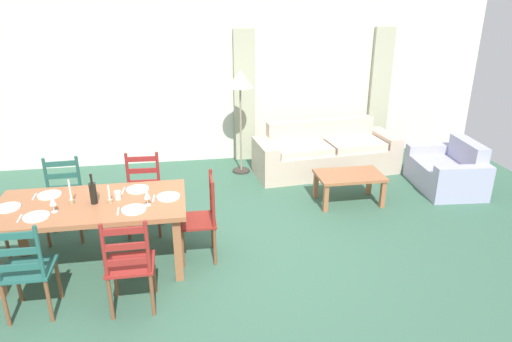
# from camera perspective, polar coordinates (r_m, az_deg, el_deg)

# --- Properties ---
(ground_plane) EXTENTS (9.60, 9.60, 0.02)m
(ground_plane) POSITION_cam_1_polar(r_m,az_deg,el_deg) (5.18, -2.74, -10.70)
(ground_plane) COLOR #365E49
(wall_far) EXTENTS (9.60, 0.16, 2.70)m
(wall_far) POSITION_cam_1_polar(r_m,az_deg,el_deg) (7.80, -5.92, 11.05)
(wall_far) COLOR silver
(wall_far) RESTS_ON ground_plane
(curtain_panel_left) EXTENTS (0.35, 0.08, 2.20)m
(curtain_panel_left) POSITION_cam_1_polar(r_m,az_deg,el_deg) (7.77, -1.45, 9.24)
(curtain_panel_left) COLOR #AEAE90
(curtain_panel_left) RESTS_ON ground_plane
(curtain_panel_right) EXTENTS (0.35, 0.08, 2.20)m
(curtain_panel_right) POSITION_cam_1_polar(r_m,az_deg,el_deg) (8.44, 15.13, 9.49)
(curtain_panel_right) COLOR #AEAE90
(curtain_panel_right) RESTS_ON ground_plane
(dining_table) EXTENTS (1.90, 0.96, 0.75)m
(dining_table) POSITION_cam_1_polar(r_m,az_deg,el_deg) (4.97, -19.81, -4.65)
(dining_table) COLOR #9D5E3B
(dining_table) RESTS_ON ground_plane
(dining_chair_near_left) EXTENTS (0.42, 0.40, 0.96)m
(dining_chair_near_left) POSITION_cam_1_polar(r_m,az_deg,el_deg) (4.55, -26.74, -10.95)
(dining_chair_near_left) COLOR #225951
(dining_chair_near_left) RESTS_ON ground_plane
(dining_chair_near_right) EXTENTS (0.42, 0.40, 0.96)m
(dining_chair_near_right) POSITION_cam_1_polar(r_m,az_deg,el_deg) (4.31, -15.45, -11.17)
(dining_chair_near_right) COLOR maroon
(dining_chair_near_right) RESTS_ON ground_plane
(dining_chair_far_left) EXTENTS (0.44, 0.42, 0.96)m
(dining_chair_far_left) POSITION_cam_1_polar(r_m,az_deg,el_deg) (5.81, -22.80, -3.28)
(dining_chair_far_left) COLOR #235448
(dining_chair_far_left) RESTS_ON ground_plane
(dining_chair_far_right) EXTENTS (0.44, 0.42, 0.96)m
(dining_chair_far_right) POSITION_cam_1_polar(r_m,az_deg,el_deg) (5.67, -13.82, -2.77)
(dining_chair_far_right) COLOR maroon
(dining_chair_far_right) RESTS_ON ground_plane
(dining_chair_head_east) EXTENTS (0.41, 0.43, 0.96)m
(dining_chair_head_east) POSITION_cam_1_polar(r_m,az_deg,el_deg) (4.97, -6.74, -5.81)
(dining_chair_head_east) COLOR maroon
(dining_chair_head_east) RESTS_ON ground_plane
(dinner_plate_near_left) EXTENTS (0.24, 0.24, 0.02)m
(dinner_plate_near_left) POSITION_cam_1_polar(r_m,az_deg,el_deg) (4.82, -25.69, -5.14)
(dinner_plate_near_left) COLOR white
(dinner_plate_near_left) RESTS_ON dining_table
(fork_near_left) EXTENTS (0.02, 0.17, 0.01)m
(fork_near_left) POSITION_cam_1_polar(r_m,az_deg,el_deg) (4.87, -27.37, -5.26)
(fork_near_left) COLOR silver
(fork_near_left) RESTS_ON dining_table
(dinner_plate_near_right) EXTENTS (0.24, 0.24, 0.02)m
(dinner_plate_near_right) POSITION_cam_1_polar(r_m,az_deg,el_deg) (4.64, -14.97, -4.66)
(dinner_plate_near_right) COLOR white
(dinner_plate_near_right) RESTS_ON dining_table
(fork_near_right) EXTENTS (0.02, 0.17, 0.01)m
(fork_near_right) POSITION_cam_1_polar(r_m,az_deg,el_deg) (4.66, -16.80, -4.82)
(fork_near_right) COLOR silver
(fork_near_right) RESTS_ON dining_table
(dinner_plate_far_left) EXTENTS (0.24, 0.24, 0.02)m
(dinner_plate_far_left) POSITION_cam_1_polar(r_m,az_deg,el_deg) (5.26, -24.33, -2.74)
(dinner_plate_far_left) COLOR white
(dinner_plate_far_left) RESTS_ON dining_table
(fork_far_left) EXTENTS (0.02, 0.17, 0.01)m
(fork_far_left) POSITION_cam_1_polar(r_m,az_deg,el_deg) (5.30, -25.89, -2.87)
(fork_far_left) COLOR silver
(fork_far_left) RESTS_ON dining_table
(dinner_plate_far_right) EXTENTS (0.24, 0.24, 0.02)m
(dinner_plate_far_right) POSITION_cam_1_polar(r_m,az_deg,el_deg) (5.09, -14.53, -2.21)
(dinner_plate_far_right) COLOR white
(dinner_plate_far_right) RESTS_ON dining_table
(fork_far_right) EXTENTS (0.03, 0.17, 0.01)m
(fork_far_right) POSITION_cam_1_polar(r_m,az_deg,el_deg) (5.11, -16.20, -2.37)
(fork_far_right) COLOR silver
(fork_far_right) RESTS_ON dining_table
(dinner_plate_head_west) EXTENTS (0.24, 0.24, 0.02)m
(dinner_plate_head_west) POSITION_cam_1_polar(r_m,az_deg,el_deg) (5.14, -28.52, -4.03)
(dinner_plate_head_west) COLOR white
(dinner_plate_head_west) RESTS_ON dining_table
(dinner_plate_head_east) EXTENTS (0.24, 0.24, 0.02)m
(dinner_plate_head_east) POSITION_cam_1_polar(r_m,az_deg,el_deg) (4.84, -10.85, -3.16)
(dinner_plate_head_east) COLOR white
(dinner_plate_head_east) RESTS_ON dining_table
(fork_head_east) EXTENTS (0.02, 0.17, 0.01)m
(fork_head_east) POSITION_cam_1_polar(r_m,az_deg,el_deg) (4.85, -12.62, -3.33)
(fork_head_east) COLOR silver
(fork_head_east) RESTS_ON dining_table
(wine_bottle) EXTENTS (0.07, 0.07, 0.32)m
(wine_bottle) POSITION_cam_1_polar(r_m,az_deg,el_deg) (4.86, -19.63, -2.55)
(wine_bottle) COLOR black
(wine_bottle) RESTS_ON dining_table
(wine_glass_near_left) EXTENTS (0.06, 0.06, 0.16)m
(wine_glass_near_left) POSITION_cam_1_polar(r_m,az_deg,el_deg) (4.82, -24.01, -3.50)
(wine_glass_near_left) COLOR white
(wine_glass_near_left) RESTS_ON dining_table
(wine_glass_near_right) EXTENTS (0.06, 0.06, 0.16)m
(wine_glass_near_right) POSITION_cam_1_polar(r_m,az_deg,el_deg) (4.67, -13.41, -2.94)
(wine_glass_near_right) COLOR white
(wine_glass_near_right) RESTS_ON dining_table
(coffee_cup_primary) EXTENTS (0.07, 0.07, 0.09)m
(coffee_cup_primary) POSITION_cam_1_polar(r_m,az_deg,el_deg) (4.91, -16.85, -2.91)
(coffee_cup_primary) COLOR beige
(coffee_cup_primary) RESTS_ON dining_table
(candle_tall) EXTENTS (0.05, 0.05, 0.26)m
(candle_tall) POSITION_cam_1_polar(r_m,az_deg,el_deg) (4.96, -22.05, -2.99)
(candle_tall) COLOR #998C66
(candle_tall) RESTS_ON dining_table
(candle_short) EXTENTS (0.05, 0.05, 0.19)m
(candle_short) POSITION_cam_1_polar(r_m,az_deg,el_deg) (4.84, -17.77, -3.27)
(candle_short) COLOR #998C66
(candle_short) RESTS_ON dining_table
(couch) EXTENTS (2.35, 1.01, 0.80)m
(couch) POSITION_cam_1_polar(r_m,az_deg,el_deg) (7.50, 8.55, 2.13)
(couch) COLOR #C4AC98
(couch) RESTS_ON ground_plane
(coffee_table) EXTENTS (0.90, 0.56, 0.42)m
(coffee_table) POSITION_cam_1_polar(r_m,az_deg,el_deg) (6.40, 11.55, -0.92)
(coffee_table) COLOR #9D5E3B
(coffee_table) RESTS_ON ground_plane
(armchair_upholstered) EXTENTS (0.89, 1.22, 0.72)m
(armchair_upholstered) POSITION_cam_1_polar(r_m,az_deg,el_deg) (7.37, 22.97, -0.10)
(armchair_upholstered) COLOR #A0A0BD
(armchair_upholstered) RESTS_ON ground_plane
(standing_lamp) EXTENTS (0.40, 0.40, 1.64)m
(standing_lamp) POSITION_cam_1_polar(r_m,az_deg,el_deg) (7.09, -1.98, 10.61)
(standing_lamp) COLOR #332D28
(standing_lamp) RESTS_ON ground_plane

